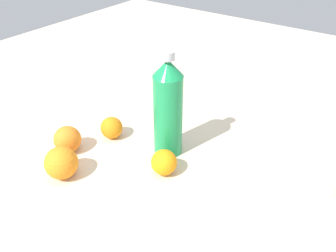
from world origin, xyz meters
TOP-DOWN VIEW (x-y plane):
  - ground_plane at (0.00, 0.00)m, footprint 2.40×2.40m
  - water_bottle at (0.05, -0.04)m, footprint 0.08×0.08m
  - orange_0 at (0.09, -0.20)m, footprint 0.06×0.06m
  - orange_1 at (0.20, -0.26)m, footprint 0.07×0.07m
  - orange_2 at (0.13, 0.01)m, footprint 0.06×0.06m
  - orange_3 at (0.28, -0.19)m, footprint 0.08×0.08m
  - ceramic_bowl at (-0.06, 0.31)m, footprint 0.14×0.14m

SIDE VIEW (x-z plane):
  - ground_plane at x=0.00m, z-range 0.00..0.00m
  - ceramic_bowl at x=-0.06m, z-range 0.00..0.04m
  - orange_0 at x=0.09m, z-range 0.00..0.06m
  - orange_2 at x=0.13m, z-range 0.00..0.06m
  - orange_1 at x=0.20m, z-range 0.00..0.07m
  - orange_3 at x=0.28m, z-range 0.00..0.08m
  - water_bottle at x=0.05m, z-range -0.01..0.28m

